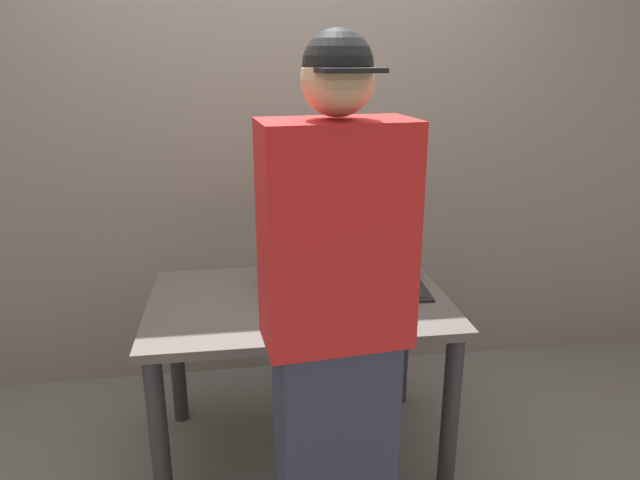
% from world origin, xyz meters
% --- Properties ---
extents(ground_plane, '(8.00, 8.00, 0.00)m').
position_xyz_m(ground_plane, '(0.00, 0.00, 0.00)').
color(ground_plane, slate).
rests_on(ground_plane, ground).
extents(desk, '(1.23, 0.80, 0.75)m').
position_xyz_m(desk, '(0.00, 0.00, 0.63)').
color(desk, '#56514C').
rests_on(desk, ground).
extents(laptop, '(0.35, 0.30, 0.24)m').
position_xyz_m(laptop, '(0.38, 0.06, 0.81)').
color(laptop, black).
rests_on(laptop, desk).
extents(beer_bottle_amber, '(0.07, 0.07, 0.28)m').
position_xyz_m(beer_bottle_amber, '(-0.11, 0.04, 0.86)').
color(beer_bottle_amber, '#1E5123').
rests_on(beer_bottle_amber, desk).
extents(beer_bottle_brown, '(0.07, 0.07, 0.30)m').
position_xyz_m(beer_bottle_brown, '(-0.11, 0.21, 0.86)').
color(beer_bottle_brown, '#472B14').
rests_on(beer_bottle_brown, desk).
extents(beer_bottle_dark, '(0.08, 0.08, 0.31)m').
position_xyz_m(beer_bottle_dark, '(0.02, 0.03, 0.87)').
color(beer_bottle_dark, '#333333').
rests_on(beer_bottle_dark, desk).
extents(beer_bottle_green, '(0.07, 0.07, 0.30)m').
position_xyz_m(beer_bottle_green, '(-0.03, 0.17, 0.87)').
color(beer_bottle_green, brown).
rests_on(beer_bottle_green, desk).
extents(person_figure, '(0.45, 0.31, 1.78)m').
position_xyz_m(person_figure, '(0.04, -0.64, 0.90)').
color(person_figure, '#2D3347').
rests_on(person_figure, ground).
extents(back_wall, '(6.00, 0.10, 2.60)m').
position_xyz_m(back_wall, '(0.00, 0.83, 1.30)').
color(back_wall, gray).
rests_on(back_wall, ground).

